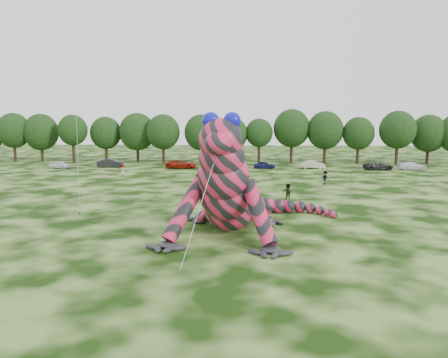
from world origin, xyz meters
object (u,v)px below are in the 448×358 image
object	(u,v)px
car_2	(181,164)
car_3	(216,165)
car_7	(412,166)
tree_14	(428,139)
tree_11	(325,137)
tree_3	(73,139)
spectator_4	(123,170)
tree_8	(232,140)
car_1	(110,163)
flying_kite	(73,2)
tree_6	(163,139)
spectator_1	(215,185)
car_0	(60,165)
car_6	(378,166)
tree_4	(106,139)
tree_1	(14,137)
spectator_0	(197,182)
spectator_2	(325,178)
tree_10	(292,136)
tree_7	(202,139)
tree_5	(137,138)
tree_13	(397,138)
car_5	(313,164)
tree_9	(259,141)
spectator_5	(288,192)
car_4	(264,165)
tree_12	(358,140)
inflatable_gecko	(231,172)

from	to	relation	value
car_2	car_3	bearing A→B (deg)	-84.04
car_7	tree_14	bearing A→B (deg)	-34.79
tree_11	tree_3	bearing A→B (deg)	-178.70
car_2	spectator_4	xyz separation A→B (m)	(-7.00, -11.21, 0.14)
tree_8	car_1	xyz separation A→B (m)	(-21.24, -8.79, -3.72)
flying_kite	car_3	bearing A→B (deg)	80.16
car_3	tree_6	bearing A→B (deg)	53.48
spectator_1	flying_kite	bearing A→B (deg)	-7.46
car_1	car_0	bearing A→B (deg)	93.97
car_3	car_6	bearing A→B (deg)	-90.56
tree_4	car_6	world-z (taller)	tree_4
tree_1	spectator_0	bearing A→B (deg)	-38.88
spectator_2	tree_10	bearing A→B (deg)	65.82
tree_7	tree_11	world-z (taller)	tree_11
tree_10	spectator_2	world-z (taller)	tree_10
tree_1	tree_5	bearing A→B (deg)	0.87
tree_1	tree_8	size ratio (longest dim) A/B	1.10
tree_13	tree_10	bearing A→B (deg)	175.79
flying_kite	car_7	xyz separation A→B (m)	(40.45, 41.32, -16.39)
tree_8	spectator_2	xyz separation A→B (m)	(13.47, -27.46, -3.61)
tree_14	tree_5	bearing A→B (deg)	-179.71
tree_3	car_5	bearing A→B (deg)	-10.26
tree_9	car_1	world-z (taller)	tree_9
spectator_2	spectator_5	distance (m)	13.17
tree_3	car_4	bearing A→B (deg)	-13.49
tree_1	car_1	size ratio (longest dim) A/B	2.16
tree_11	car_3	world-z (taller)	tree_11
flying_kite	car_5	xyz separation A→B (m)	(24.14, 42.84, -16.38)
tree_14	spectator_0	distance (m)	52.99
tree_14	car_5	bearing A→B (deg)	-156.69
car_0	car_2	bearing A→B (deg)	-75.57
car_0	spectator_4	world-z (taller)	spectator_4
tree_9	spectator_5	bearing A→B (deg)	-86.49
car_2	tree_13	bearing A→B (deg)	-75.99
tree_8	car_3	size ratio (longest dim) A/B	2.08
car_6	spectator_2	bearing A→B (deg)	136.58
tree_5	tree_10	distance (m)	30.52
tree_5	spectator_0	xyz separation A→B (m)	(16.15, -33.75, -4.02)
tree_13	tree_3	bearing A→B (deg)	-179.95
tree_8	tree_7	bearing A→B (deg)	-178.22
tree_6	tree_12	bearing A→B (deg)	1.61
tree_12	car_7	world-z (taller)	tree_12
tree_8	spectator_0	bearing A→B (deg)	-94.87
spectator_5	spectator_1	bearing A→B (deg)	15.20
spectator_5	car_6	bearing A→B (deg)	-78.01
tree_4	tree_6	xyz separation A→B (m)	(12.08, -2.03, 0.22)
tree_11	car_2	size ratio (longest dim) A/B	1.85
tree_3	spectator_4	xyz separation A→B (m)	(16.10, -20.80, -3.83)
inflatable_gecko	car_4	distance (m)	43.10
tree_6	car_0	distance (m)	19.73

